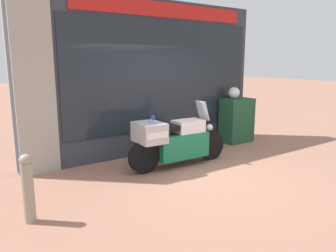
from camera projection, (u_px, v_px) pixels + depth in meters
The scene contains 7 objects.
ground_plane at pixel (204, 173), 6.32m from camera, with size 60.00×60.00×0.00m, color #9E6B56.
shop_building at pixel (136, 78), 7.39m from camera, with size 5.90×0.55×3.48m.
window_display at pixel (159, 130), 8.02m from camera, with size 4.72×0.30×1.96m.
paramedic_motorcycle at pixel (174, 140), 6.62m from camera, with size 2.29×0.66×1.31m.
utility_cabinet at pixel (237, 120), 8.68m from camera, with size 0.82×0.53×1.16m, color #1E4C2D.
white_helmet at pixel (234, 93), 8.56m from camera, with size 0.30×0.30×0.30m, color white.
street_bollard at pixel (28, 187), 4.33m from camera, with size 0.16×0.16×0.95m.
Camera 1 is at (-4.01, -4.54, 2.14)m, focal length 35.00 mm.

